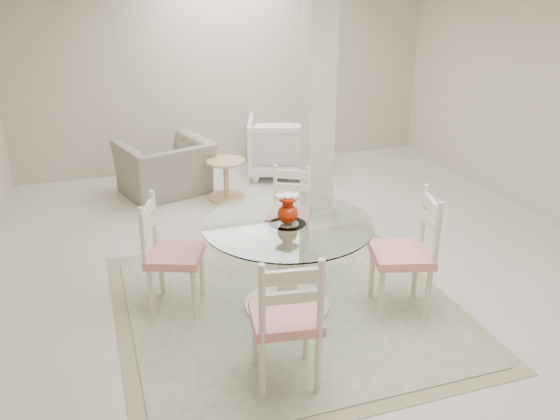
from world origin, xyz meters
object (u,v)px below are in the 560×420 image
object	(u,v)px
dining_table	(287,266)
armchair_white	(280,146)
dining_chair_east	(411,245)
column	(318,103)
dining_chair_south	(288,312)
dining_chair_west	(166,246)
recliner_taupe	(166,168)
red_vase	(288,209)
side_table	(226,181)
dining_chair_north	(290,207)

from	to	relation	value
dining_table	armchair_white	world-z (taller)	armchair_white
dining_chair_east	armchair_white	xyz separation A→B (m)	(0.10, 3.74, -0.22)
column	armchair_white	xyz separation A→B (m)	(0.07, 1.55, -0.94)
column	dining_chair_south	distance (m)	3.20
dining_chair_west	recliner_taupe	bearing A→B (deg)	13.61
recliner_taupe	armchair_white	xyz separation A→B (m)	(1.64, 0.26, 0.06)
red_vase	dining_table	bearing A→B (deg)	-95.71
dining_chair_west	armchair_white	bearing A→B (deg)	-12.13
dining_chair_east	dining_chair_south	bearing A→B (deg)	-49.10
recliner_taupe	side_table	bearing A→B (deg)	130.82
armchair_white	column	bearing A→B (deg)	105.64
dining_chair_west	recliner_taupe	xyz separation A→B (m)	(0.39, 2.79, -0.24)
dining_chair_north	dining_chair_south	xyz separation A→B (m)	(-0.69, -1.92, 0.08)
dining_table	armchair_white	size ratio (longest dim) A/B	1.56
dining_chair_east	recliner_taupe	bearing A→B (deg)	-140.84
column	dining_chair_west	size ratio (longest dim) A/B	2.43
dining_chair_east	dining_chair_west	distance (m)	2.05
column	recliner_taupe	distance (m)	2.26
dining_chair_north	dining_table	bearing A→B (deg)	-82.95
side_table	recliner_taupe	bearing A→B (deg)	148.03
dining_table	recliner_taupe	xyz separation A→B (m)	(-0.57, 3.14, -0.07)
red_vase	dining_chair_north	bearing A→B (deg)	69.50
side_table	dining_table	bearing A→B (deg)	-92.56
red_vase	recliner_taupe	distance (m)	3.24
red_vase	column	bearing A→B (deg)	61.67
dining_chair_west	side_table	size ratio (longest dim) A/B	2.18
dining_table	red_vase	bearing A→B (deg)	84.29
dining_chair_south	recliner_taupe	world-z (taller)	dining_chair_south
dining_chair_east	recliner_taupe	size ratio (longest dim) A/B	1.11
dining_chair_east	dining_chair_north	bearing A→B (deg)	-139.38
column	dining_chair_east	world-z (taller)	column
red_vase	dining_chair_east	world-z (taller)	dining_chair_east
dining_chair_south	armchair_white	size ratio (longest dim) A/B	1.30
dining_table	dining_chair_west	xyz separation A→B (m)	(-0.96, 0.35, 0.17)
red_vase	recliner_taupe	size ratio (longest dim) A/B	0.24
column	armchair_white	bearing A→B (deg)	87.34
dining_chair_north	red_vase	bearing A→B (deg)	-82.99
recliner_taupe	armchair_white	bearing A→B (deg)	171.69
dining_chair_north	dining_chair_south	size ratio (longest dim) A/B	0.87
column	armchair_white	size ratio (longest dim) A/B	2.99
red_vase	armchair_white	world-z (taller)	red_vase
column	dining_chair_north	size ratio (longest dim) A/B	2.64
dining_chair_south	armchair_white	distance (m)	4.59
recliner_taupe	dining_table	bearing A→B (deg)	83.11
dining_chair_south	dining_table	bearing A→B (deg)	-100.51
dining_table	side_table	distance (m)	2.72
armchair_white	dining_chair_south	bearing A→B (deg)	90.47
dining_table	dining_chair_west	world-z (taller)	dining_chair_west
red_vase	armchair_white	distance (m)	3.60
red_vase	armchair_white	xyz separation A→B (m)	(1.07, 3.39, -0.53)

